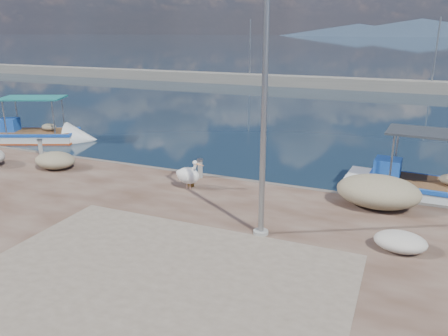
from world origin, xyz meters
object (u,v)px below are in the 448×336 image
Objects in this scene: lamp_post at (264,122)px; boat_right at (426,191)px; boat_left at (36,137)px; pelican at (189,175)px; bollard_near at (200,167)px.

boat_right is at bearing 54.95° from lamp_post.
boat_left reaches higher than pelican.
bollard_near is (-3.88, 3.91, -2.88)m from lamp_post.
bollard_near is (-0.19, 1.37, -0.12)m from pelican.
pelican is at bearing -44.82° from boat_left.
boat_left is 0.93× the size of lamp_post.
boat_right is (20.85, -0.98, 0.00)m from boat_left.
boat_right is 8.87m from bollard_near.
pelican is 1.55× the size of bollard_near.
pelican reaches higher than bollard_near.
boat_right is at bearing -26.04° from boat_left.
boat_right is at bearing 17.12° from bollard_near.
boat_right reaches higher than boat_left.
lamp_post is 6.21m from bollard_near.
boat_left reaches higher than bollard_near.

